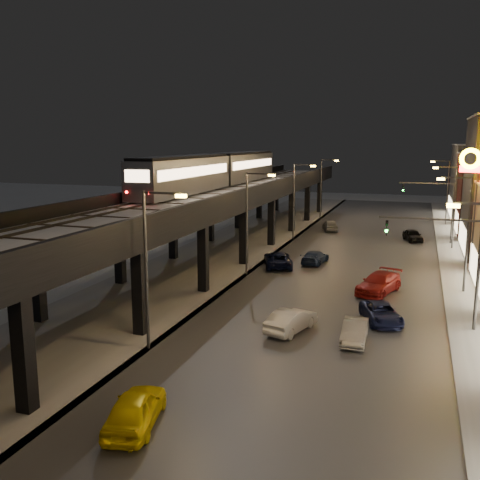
% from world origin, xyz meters
% --- Properties ---
extents(road_surface, '(17.00, 120.00, 0.06)m').
position_xyz_m(road_surface, '(7.50, 35.00, 0.03)').
color(road_surface, '#46474D').
rests_on(road_surface, ground).
extents(sidewalk_right, '(4.00, 120.00, 0.14)m').
position_xyz_m(sidewalk_right, '(17.50, 35.00, 0.07)').
color(sidewalk_right, '#9FA1A8').
rests_on(sidewalk_right, ground).
extents(under_viaduct_pavement, '(11.00, 120.00, 0.06)m').
position_xyz_m(under_viaduct_pavement, '(-6.00, 35.00, 0.03)').
color(under_viaduct_pavement, '#9FA1A8').
rests_on(under_viaduct_pavement, ground).
extents(elevated_viaduct, '(9.00, 100.00, 6.30)m').
position_xyz_m(elevated_viaduct, '(-6.00, 31.84, 5.62)').
color(elevated_viaduct, black).
rests_on(elevated_viaduct, ground).
extents(viaduct_trackbed, '(8.40, 100.00, 0.32)m').
position_xyz_m(viaduct_trackbed, '(-6.01, 31.97, 6.39)').
color(viaduct_trackbed, '#B2B7C1').
rests_on(viaduct_trackbed, elevated_viaduct).
extents(viaduct_parapet_streetside, '(0.30, 100.00, 1.10)m').
position_xyz_m(viaduct_parapet_streetside, '(-1.65, 32.00, 6.85)').
color(viaduct_parapet_streetside, black).
rests_on(viaduct_parapet_streetside, elevated_viaduct).
extents(viaduct_parapet_far, '(0.30, 100.00, 1.10)m').
position_xyz_m(viaduct_parapet_far, '(-10.35, 32.00, 6.85)').
color(viaduct_parapet_far, black).
rests_on(viaduct_parapet_far, elevated_viaduct).
extents(streetlight_left_1, '(2.57, 0.28, 9.00)m').
position_xyz_m(streetlight_left_1, '(-0.43, 13.00, 5.24)').
color(streetlight_left_1, '#38383A').
rests_on(streetlight_left_1, ground).
extents(streetlight_left_2, '(2.57, 0.28, 9.00)m').
position_xyz_m(streetlight_left_2, '(-0.43, 31.00, 5.24)').
color(streetlight_left_2, '#38383A').
rests_on(streetlight_left_2, ground).
extents(streetlight_right_2, '(2.56, 0.28, 9.00)m').
position_xyz_m(streetlight_right_2, '(16.73, 31.00, 5.24)').
color(streetlight_right_2, '#38383A').
rests_on(streetlight_right_2, ground).
extents(streetlight_left_3, '(2.57, 0.28, 9.00)m').
position_xyz_m(streetlight_left_3, '(-0.43, 49.00, 5.24)').
color(streetlight_left_3, '#38383A').
rests_on(streetlight_left_3, ground).
extents(streetlight_right_3, '(2.56, 0.28, 9.00)m').
position_xyz_m(streetlight_right_3, '(16.73, 49.00, 5.24)').
color(streetlight_right_3, '#38383A').
rests_on(streetlight_right_3, ground).
extents(streetlight_left_4, '(2.57, 0.28, 9.00)m').
position_xyz_m(streetlight_left_4, '(-0.43, 67.00, 5.24)').
color(streetlight_left_4, '#38383A').
rests_on(streetlight_left_4, ground).
extents(streetlight_right_4, '(2.56, 0.28, 9.00)m').
position_xyz_m(streetlight_right_4, '(16.73, 67.00, 5.24)').
color(streetlight_right_4, '#38383A').
rests_on(streetlight_right_4, ground).
extents(traffic_light_rig_a, '(6.10, 0.34, 7.00)m').
position_xyz_m(traffic_light_rig_a, '(15.84, 22.00, 4.50)').
color(traffic_light_rig_a, '#38383A').
rests_on(traffic_light_rig_a, ground).
extents(traffic_light_rig_b, '(6.10, 0.34, 7.00)m').
position_xyz_m(traffic_light_rig_b, '(15.84, 52.00, 4.50)').
color(traffic_light_rig_b, '#38383A').
rests_on(traffic_light_rig_b, ground).
extents(subway_train, '(3.02, 36.50, 3.62)m').
position_xyz_m(subway_train, '(-8.50, 44.32, 8.42)').
color(subway_train, gray).
rests_on(subway_train, viaduct_trackbed).
extents(car_taxi, '(2.75, 4.76, 1.52)m').
position_xyz_m(car_taxi, '(2.82, 5.35, 0.76)').
color(car_taxi, yellow).
rests_on(car_taxi, ground).
extents(car_near_white, '(2.61, 4.55, 1.42)m').
position_xyz_m(car_near_white, '(6.31, 18.28, 0.71)').
color(car_near_white, silver).
rests_on(car_near_white, ground).
extents(car_mid_silver, '(3.93, 5.61, 1.42)m').
position_xyz_m(car_mid_silver, '(1.17, 34.66, 0.71)').
color(car_mid_silver, black).
rests_on(car_mid_silver, ground).
extents(car_mid_dark, '(2.25, 4.53, 1.26)m').
position_xyz_m(car_mid_dark, '(4.19, 37.10, 0.63)').
color(car_mid_dark, '#0F1B35').
rests_on(car_mid_dark, ground).
extents(car_far_white, '(2.84, 4.55, 1.45)m').
position_xyz_m(car_far_white, '(2.48, 56.80, 0.72)').
color(car_far_white, gray).
rests_on(car_far_white, ground).
extents(car_onc_silver, '(1.46, 3.91, 1.28)m').
position_xyz_m(car_onc_silver, '(10.22, 17.78, 0.64)').
color(car_onc_silver, gray).
rests_on(car_onc_silver, ground).
extents(car_onc_dark, '(3.42, 4.87, 1.23)m').
position_xyz_m(car_onc_dark, '(11.44, 21.78, 0.62)').
color(car_onc_dark, '#181E4A').
rests_on(car_onc_dark, ground).
extents(car_onc_white, '(3.65, 5.67, 1.53)m').
position_xyz_m(car_onc_white, '(10.76, 28.77, 0.76)').
color(car_onc_white, maroon).
rests_on(car_onc_white, ground).
extents(car_onc_red, '(2.75, 4.32, 1.37)m').
position_xyz_m(car_onc_red, '(12.87, 52.41, 0.69)').
color(car_onc_red, black).
rests_on(car_onc_red, ground).
extents(sign_mcdonalds, '(3.27, 0.91, 11.04)m').
position_xyz_m(sign_mcdonalds, '(18.00, 37.48, 9.12)').
color(sign_mcdonalds, '#38383A').
rests_on(sign_mcdonalds, ground).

